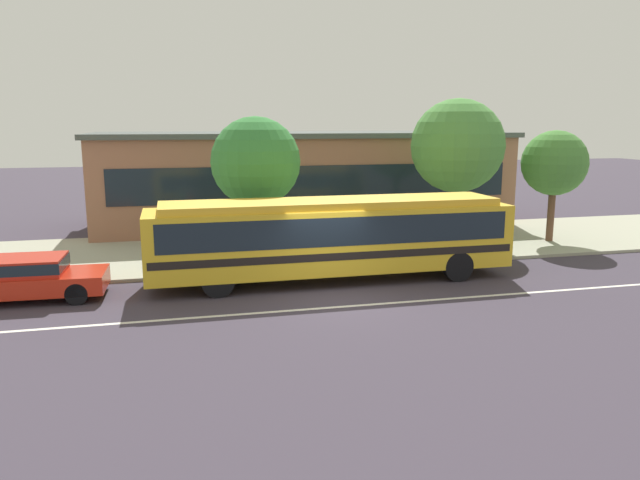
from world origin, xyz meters
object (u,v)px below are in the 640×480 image
Objects in this scene: pedestrian_standing_by_tree at (200,241)px; bus_stop_sign at (431,217)px; sedan_behind_bus at (26,276)px; pedestrian_walking_along_curb at (206,242)px; transit_bus at (332,234)px; street_tree_near_stop at (256,162)px; pedestrian_waiting_near_sign at (191,240)px; street_tree_far_end at (555,163)px; street_tree_mid_block at (457,146)px.

bus_stop_sign is (8.53, -0.62, 0.63)m from pedestrian_standing_by_tree.
sedan_behind_bus is 2.68× the size of pedestrian_walking_along_curb.
street_tree_near_stop is (-1.98, 3.58, 2.15)m from transit_bus.
street_tree_near_stop reaches higher than pedestrian_waiting_near_sign.
street_tree_far_end reaches higher than pedestrian_waiting_near_sign.
street_tree_mid_block is (10.79, 1.99, 3.15)m from pedestrian_standing_by_tree.
street_tree_near_stop is 12.79m from street_tree_far_end.
transit_bus is at bearing -61.06° from street_tree_near_stop.
street_tree_far_end reaches higher than pedestrian_walking_along_curb.
pedestrian_walking_along_curb is 15.05m from street_tree_far_end.
pedestrian_standing_by_tree is 0.66× the size of bus_stop_sign.
transit_bus is 2.25× the size of street_tree_near_stop.
pedestrian_walking_along_curb is at bearing -167.90° from street_tree_mid_block.
street_tree_far_end reaches higher than sedan_behind_bus.
pedestrian_standing_by_tree is 8.58m from bus_stop_sign.
pedestrian_walking_along_curb is at bearing -174.16° from street_tree_far_end.
street_tree_mid_block reaches higher than street_tree_near_stop.
bus_stop_sign is at bearing 24.26° from transit_bus.
street_tree_near_stop is at bearing -173.35° from street_tree_mid_block.
transit_bus reaches higher than bus_stop_sign.
street_tree_mid_block is 1.28× the size of street_tree_far_end.
transit_bus is 7.37× the size of pedestrian_standing_by_tree.
pedestrian_waiting_near_sign reaches higher than pedestrian_standing_by_tree.
pedestrian_waiting_near_sign is 8.89m from bus_stop_sign.
street_tree_far_end is (10.81, 3.82, 1.88)m from transit_bus.
bus_stop_sign is 0.52× the size of street_tree_far_end.
street_tree_near_stop is at bearing 32.51° from pedestrian_walking_along_curb.
transit_bus reaches higher than pedestrian_walking_along_curb.
street_tree_near_stop is at bearing 25.76° from sedan_behind_bus.
pedestrian_standing_by_tree is at bearing -175.32° from street_tree_far_end.
pedestrian_waiting_near_sign is at bearing -169.34° from street_tree_mid_block.
transit_bus is at bearing -32.01° from pedestrian_standing_by_tree.
street_tree_mid_block is (15.99, 4.56, 3.48)m from sedan_behind_bus.
sedan_behind_bus is 2.60× the size of pedestrian_waiting_near_sign.
street_tree_far_end is (14.96, 1.23, 2.40)m from pedestrian_standing_by_tree.
street_tree_far_end reaches higher than pedestrian_standing_by_tree.
bus_stop_sign is at bearing -3.32° from pedestrian_waiting_near_sign.
street_tree_far_end is at bearing 4.97° from pedestrian_waiting_near_sign.
transit_bus is 1.97× the size of street_tree_mid_block.
pedestrian_walking_along_curb is 1.01× the size of pedestrian_standing_by_tree.
bus_stop_sign reaches higher than pedestrian_standing_by_tree.
pedestrian_waiting_near_sign is at bearing 176.68° from bus_stop_sign.
transit_bus is at bearing -160.55° from street_tree_far_end.
pedestrian_walking_along_curb is (0.50, -0.18, -0.04)m from pedestrian_waiting_near_sign.
pedestrian_walking_along_curb is at bearing 23.04° from sedan_behind_bus.
bus_stop_sign is at bearing -2.26° from pedestrian_walking_along_curb.
street_tree_near_stop is (2.17, 0.98, 2.67)m from pedestrian_standing_by_tree.
street_tree_near_stop reaches higher than pedestrian_walking_along_curb.
bus_stop_sign is (13.72, 1.95, 0.97)m from sedan_behind_bus.
pedestrian_waiting_near_sign is 0.53m from pedestrian_walking_along_curb.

